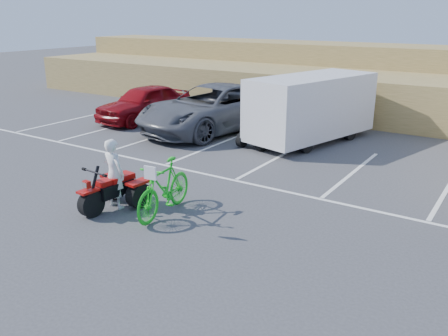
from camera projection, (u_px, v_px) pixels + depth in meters
The scene contains 11 objects.
ground at pixel (185, 207), 12.13m from camera, with size 100.00×100.00×0.00m, color #3C3C3F.
parking_stripes at pixel (286, 171), 14.91m from camera, with size 28.00×5.16×0.01m.
grass_embankment at pixel (372, 81), 23.99m from camera, with size 40.00×8.50×3.10m.
red_trike_atv at pixel (112, 209), 12.03m from camera, with size 1.31×1.74×1.13m, color #A20B09, non-canonical shape.
rider at pixel (114, 174), 11.86m from camera, with size 0.65×0.43×1.80m, color white.
green_dirt_bike at pixel (164, 188), 11.50m from camera, with size 0.64×2.26×1.36m, color #14BF19.
grey_pickup at pixel (213, 108), 19.75m from camera, with size 3.16×6.85×1.90m, color #4D4F55.
red_car at pixel (144, 103), 21.65m from camera, with size 1.92×4.77×1.62m, color maroon.
cargo_trailer at pixel (311, 107), 17.90m from camera, with size 3.45×5.75×2.51m.
quad_atv_blue at pixel (254, 132), 19.69m from camera, with size 1.08×1.44×0.94m, color navy, non-canonical shape.
quad_atv_green at pixel (259, 146), 17.67m from camera, with size 1.10×1.47×0.96m, color #125113, non-canonical shape.
Camera 1 is at (6.98, -8.83, 4.73)m, focal length 38.00 mm.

